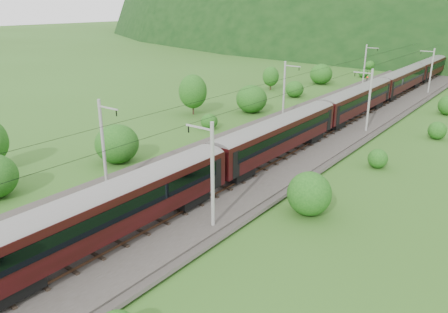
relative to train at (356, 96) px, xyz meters
The scene contains 14 objects.
ground 37.64m from the train, 93.67° to the right, with size 600.00×600.00×0.00m, color #2F551A.
railbed 27.71m from the train, 95.00° to the right, with size 14.00×220.00×0.30m, color #38332D.
track_left 27.99m from the train, 99.93° to the right, with size 2.40×220.00×0.27m.
track_right 27.58m from the train, 90.00° to the right, with size 2.40×220.00×0.27m.
catenary_left 10.15m from the train, 147.61° to the right, with size 2.54×192.28×8.00m.
catenary_right 6.65m from the train, 55.46° to the right, with size 2.54×192.28×8.00m.
overhead_wires 27.75m from the train, 95.00° to the right, with size 4.83×198.00×0.03m.
mountain_ridge 289.74m from the train, 114.99° to the left, with size 336.00×280.00×132.00m, color black.
train is the anchor object (origin of this frame).
hazard_post_near 15.16m from the train, 99.74° to the right, with size 0.16×0.16×1.46m, color red.
hazard_post_far 26.50m from the train, 94.74° to the left, with size 0.17×0.17×1.62m, color red.
signal 24.84m from the train, 105.98° to the left, with size 0.25×0.25×2.24m.
vegetation_left 30.71m from the train, 123.14° to the right, with size 12.31×141.72×6.06m.
vegetation_right 33.78m from the train, 73.38° to the right, with size 6.24×108.27×3.19m.
Camera 1 is at (24.51, -22.77, 16.11)m, focal length 35.00 mm.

